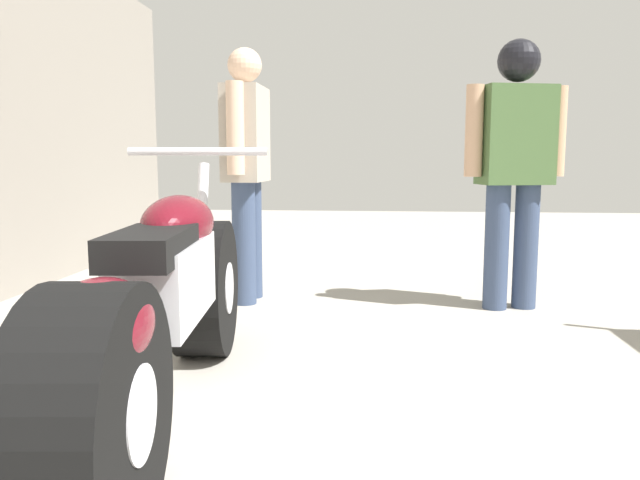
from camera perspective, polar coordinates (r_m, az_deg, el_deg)
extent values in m
plane|color=#9E998E|center=(3.48, 8.40, -9.12)|extent=(16.65, 16.65, 0.00)
cylinder|color=black|center=(3.19, -10.62, -4.39)|extent=(0.31, 0.71, 0.69)
cylinder|color=silver|center=(3.19, -10.62, -4.39)|extent=(0.28, 0.28, 0.26)
cylinder|color=black|center=(1.75, -20.20, -14.91)|extent=(0.31, 0.71, 0.69)
cylinder|color=silver|center=(1.75, -20.20, -14.91)|extent=(0.28, 0.28, 0.26)
cube|color=silver|center=(2.40, -14.09, -3.71)|extent=(0.32, 0.71, 0.30)
ellipsoid|color=#5B0F19|center=(2.60, -12.98, 1.47)|extent=(0.33, 0.58, 0.24)
cube|color=black|center=(2.19, -15.43, -0.57)|extent=(0.28, 0.53, 0.11)
ellipsoid|color=#5B0F19|center=(1.73, -19.92, -7.65)|extent=(0.32, 0.50, 0.26)
cylinder|color=silver|center=(3.09, -10.91, 1.28)|extent=(0.08, 0.27, 0.62)
cylinder|color=silver|center=(3.03, -11.24, 8.04)|extent=(0.66, 0.10, 0.04)
cylinder|color=silver|center=(2.23, -19.71, -12.72)|extent=(0.15, 0.60, 0.10)
cylinder|color=#384766|center=(4.43, -6.42, 0.05)|extent=(0.16, 0.16, 0.84)
cylinder|color=#384766|center=(4.23, -7.05, -0.32)|extent=(0.16, 0.16, 0.84)
cube|color=#B2A899|center=(4.30, -6.88, 9.68)|extent=(0.26, 0.47, 0.64)
cylinder|color=beige|center=(4.58, -6.05, 9.90)|extent=(0.12, 0.12, 0.59)
cylinder|color=beige|center=(4.02, -7.85, 10.20)|extent=(0.12, 0.12, 0.59)
sphere|color=beige|center=(4.34, -6.98, 15.76)|extent=(0.23, 0.23, 0.23)
cylinder|color=#384766|center=(4.23, 16.02, -0.65)|extent=(0.19, 0.19, 0.83)
cylinder|color=#384766|center=(4.31, 18.50, -0.58)|extent=(0.19, 0.19, 0.83)
cube|color=#476638|center=(4.23, 17.67, 9.21)|extent=(0.50, 0.35, 0.63)
cylinder|color=tan|center=(4.12, 14.07, 9.76)|extent=(0.14, 0.14, 0.58)
cylinder|color=tan|center=(4.36, 21.09, 9.35)|extent=(0.14, 0.14, 0.58)
sphere|color=black|center=(4.27, 17.92, 15.29)|extent=(0.23, 0.23, 0.23)
sphere|color=black|center=(4.27, 17.93, 15.52)|extent=(0.27, 0.27, 0.27)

